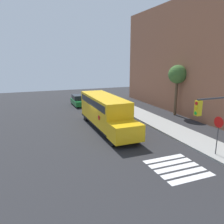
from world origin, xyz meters
TOP-DOWN VIEW (x-y plane):
  - ground_plane at (0.00, 0.00)m, footprint 60.00×60.00m
  - sidewalk_strip at (0.00, 6.50)m, footprint 44.00×3.00m
  - building_backdrop at (0.00, 13.00)m, footprint 32.00×4.00m
  - crosswalk_stripes at (9.39, 2.00)m, footprint 3.30×3.20m
  - school_bus at (-0.04, 0.53)m, footprint 10.34×2.57m
  - parked_car at (-12.04, 0.66)m, footprint 4.16×1.83m
  - stop_sign at (8.95, 5.66)m, footprint 0.79×0.10m
  - tree_near_sidewalk at (-2.00, 10.48)m, footprint 2.22×2.22m

SIDE VIEW (x-z plane):
  - ground_plane at x=0.00m, z-range 0.00..0.00m
  - crosswalk_stripes at x=9.39m, z-range 0.00..0.01m
  - sidewalk_strip at x=0.00m, z-range 0.00..0.15m
  - parked_car at x=-12.04m, z-range -0.02..1.55m
  - school_bus at x=-0.04m, z-range 0.22..3.44m
  - stop_sign at x=8.95m, z-range 0.51..3.44m
  - tree_near_sidewalk at x=-2.00m, z-range 1.84..7.97m
  - building_backdrop at x=0.00m, z-range 0.00..13.87m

